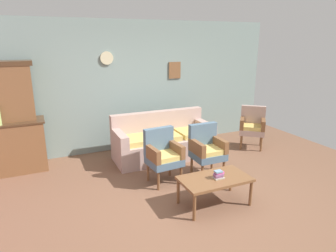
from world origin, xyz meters
name	(u,v)px	position (x,y,z in m)	size (l,w,h in m)	color
ground_plane	(194,200)	(0.00, 0.00, 0.00)	(7.68, 7.68, 0.00)	brown
wall_back_with_decor	(136,86)	(0.00, 2.63, 1.35)	(6.40, 0.09, 2.70)	gray
side_cabinet	(12,147)	(-2.46, 2.25, 0.47)	(1.16, 0.55, 0.93)	brown
cabinet_upper_hutch	(4,91)	(-2.46, 2.33, 1.45)	(0.99, 0.38, 1.03)	brown
floral_couch	(163,142)	(0.26, 1.77, 0.33)	(1.97, 0.81, 0.90)	tan
armchair_row_middle	(163,153)	(-0.17, 0.78, 0.50)	(0.56, 0.53, 0.90)	slate
armchair_by_doorway	(207,148)	(0.63, 0.70, 0.50)	(0.53, 0.50, 0.90)	slate
wingback_chair_by_fireplace	(252,125)	(2.29, 1.52, 0.50)	(0.71, 0.71, 0.90)	tan
coffee_table	(215,181)	(0.21, -0.20, 0.38)	(1.00, 0.56, 0.42)	brown
book_stack_on_table	(219,175)	(0.25, -0.24, 0.47)	(0.15, 0.11, 0.12)	#A19A85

